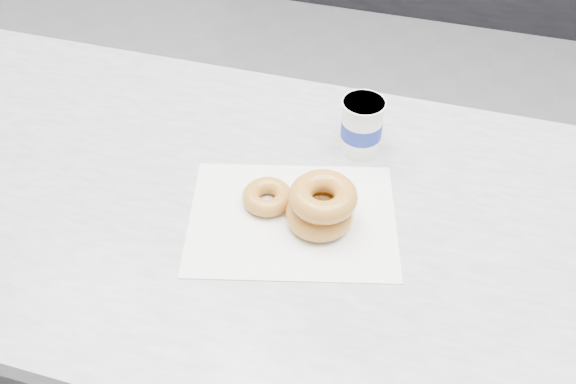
{
  "coord_description": "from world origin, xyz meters",
  "views": [
    {
      "loc": [
        0.08,
        -1.31,
        1.67
      ],
      "look_at": [
        -0.14,
        -0.57,
        0.92
      ],
      "focal_mm": 40.0,
      "sensor_mm": 36.0,
      "label": 1
    }
  ],
  "objects_px": {
    "coffee_cup": "(362,125)",
    "donut_single": "(267,197)",
    "donut_stack": "(321,206)",
    "counter": "(346,372)"
  },
  "relations": [
    {
      "from": "donut_single",
      "to": "donut_stack",
      "type": "bearing_deg",
      "value": -10.15
    },
    {
      "from": "coffee_cup",
      "to": "donut_single",
      "type": "bearing_deg",
      "value": -117.08
    },
    {
      "from": "donut_stack",
      "to": "donut_single",
      "type": "bearing_deg",
      "value": 169.85
    },
    {
      "from": "donut_single",
      "to": "coffee_cup",
      "type": "bearing_deg",
      "value": 57.15
    },
    {
      "from": "counter",
      "to": "coffee_cup",
      "type": "bearing_deg",
      "value": 103.86
    },
    {
      "from": "counter",
      "to": "donut_single",
      "type": "height_order",
      "value": "donut_single"
    },
    {
      "from": "counter",
      "to": "donut_single",
      "type": "xyz_separation_m",
      "value": [
        -0.17,
        0.01,
        0.46
      ]
    },
    {
      "from": "counter",
      "to": "coffee_cup",
      "type": "height_order",
      "value": "coffee_cup"
    },
    {
      "from": "donut_single",
      "to": "counter",
      "type": "bearing_deg",
      "value": -3.59
    },
    {
      "from": "donut_single",
      "to": "donut_stack",
      "type": "height_order",
      "value": "donut_stack"
    }
  ]
}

